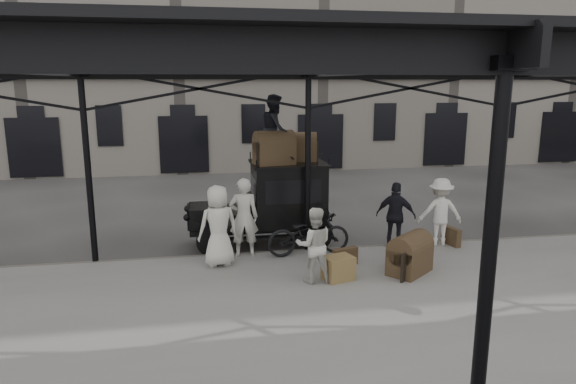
{
  "coord_description": "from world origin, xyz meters",
  "views": [
    {
      "loc": [
        -2.57,
        -9.85,
        4.2
      ],
      "look_at": [
        -0.55,
        1.6,
        1.7
      ],
      "focal_mm": 32.0,
      "sensor_mm": 36.0,
      "label": 1
    }
  ],
  "objects_px": {
    "porter_left": "(244,217)",
    "bicycle": "(309,233)",
    "porter_official": "(396,216)",
    "steamer_trunk_roof_near": "(274,150)",
    "taxi": "(276,200)",
    "steamer_trunk_platform": "(410,256)"
  },
  "relations": [
    {
      "from": "porter_left",
      "to": "bicycle",
      "type": "height_order",
      "value": "porter_left"
    },
    {
      "from": "porter_official",
      "to": "bicycle",
      "type": "height_order",
      "value": "porter_official"
    },
    {
      "from": "porter_left",
      "to": "bicycle",
      "type": "xyz_separation_m",
      "value": [
        1.52,
        -0.22,
        -0.41
      ]
    },
    {
      "from": "bicycle",
      "to": "steamer_trunk_roof_near",
      "type": "distance_m",
      "value": 2.28
    },
    {
      "from": "taxi",
      "to": "bicycle",
      "type": "bearing_deg",
      "value": -68.12
    },
    {
      "from": "porter_left",
      "to": "porter_official",
      "type": "height_order",
      "value": "porter_left"
    },
    {
      "from": "porter_official",
      "to": "steamer_trunk_roof_near",
      "type": "xyz_separation_m",
      "value": [
        -2.87,
        1.03,
        1.55
      ]
    },
    {
      "from": "steamer_trunk_platform",
      "to": "porter_official",
      "type": "bearing_deg",
      "value": 40.09
    },
    {
      "from": "porter_left",
      "to": "bicycle",
      "type": "relative_size",
      "value": 0.94
    },
    {
      "from": "taxi",
      "to": "porter_left",
      "type": "distance_m",
      "value": 1.53
    },
    {
      "from": "taxi",
      "to": "bicycle",
      "type": "xyz_separation_m",
      "value": [
        0.56,
        -1.41,
        -0.53
      ]
    },
    {
      "from": "taxi",
      "to": "bicycle",
      "type": "relative_size",
      "value": 1.82
    },
    {
      "from": "taxi",
      "to": "bicycle",
      "type": "height_order",
      "value": "taxi"
    },
    {
      "from": "porter_official",
      "to": "steamer_trunk_roof_near",
      "type": "distance_m",
      "value": 3.42
    },
    {
      "from": "steamer_trunk_platform",
      "to": "taxi",
      "type": "bearing_deg",
      "value": 90.85
    },
    {
      "from": "bicycle",
      "to": "taxi",
      "type": "bearing_deg",
      "value": 17.25
    },
    {
      "from": "porter_official",
      "to": "steamer_trunk_platform",
      "type": "distance_m",
      "value": 1.77
    },
    {
      "from": "taxi",
      "to": "porter_official",
      "type": "bearing_deg",
      "value": -24.61
    },
    {
      "from": "porter_official",
      "to": "taxi",
      "type": "bearing_deg",
      "value": 6.94
    },
    {
      "from": "porter_official",
      "to": "bicycle",
      "type": "relative_size",
      "value": 0.83
    },
    {
      "from": "bicycle",
      "to": "porter_left",
      "type": "bearing_deg",
      "value": 77.15
    },
    {
      "from": "porter_official",
      "to": "steamer_trunk_roof_near",
      "type": "relative_size",
      "value": 1.73
    }
  ]
}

